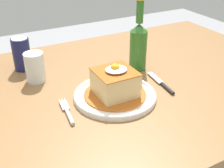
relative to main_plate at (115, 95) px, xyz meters
The scene contains 8 objects.
dining_table 0.14m from the main_plate, 73.38° to the left, with size 1.50×0.91×0.77m.
main_plate is the anchor object (origin of this frame).
sandwich_meal 0.04m from the main_plate, 33.31° to the right, with size 0.20×0.20×0.11m.
fork 0.17m from the main_plate, behind, with size 0.03×0.14×0.01m.
knife 0.18m from the main_plate, ahead, with size 0.03×0.17×0.01m.
soda_can 0.41m from the main_plate, 120.77° to the left, with size 0.07×0.07×0.12m.
beer_bottle_green 0.25m from the main_plate, 39.48° to the left, with size 0.06×0.06×0.27m.
drinking_glass 0.30m from the main_plate, 129.37° to the left, with size 0.07×0.07×0.10m.
Camera 1 is at (-0.40, -0.77, 1.26)m, focal length 45.89 mm.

